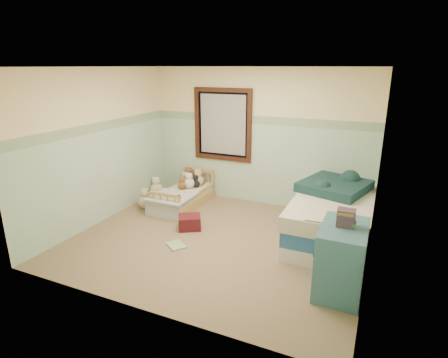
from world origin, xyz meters
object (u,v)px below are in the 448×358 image
at_px(toddler_bed_frame, 183,201).
at_px(floor_book, 176,245).
at_px(plush_floor_cream, 157,189).
at_px(twin_bed_frame, 331,231).
at_px(red_pillow, 190,222).
at_px(plush_floor_tan, 146,202).
at_px(dresser, 341,259).

xyz_separation_m(toddler_bed_frame, floor_book, (0.73, -1.46, -0.07)).
xyz_separation_m(plush_floor_cream, twin_bed_frame, (3.50, -0.48, -0.02)).
distance_m(red_pillow, floor_book, 0.63).
bearing_deg(red_pillow, twin_bed_frame, 16.06).
distance_m(plush_floor_cream, red_pillow, 1.75).
distance_m(plush_floor_tan, twin_bed_frame, 3.29).
height_order(twin_bed_frame, floor_book, twin_bed_frame).
xyz_separation_m(toddler_bed_frame, red_pillow, (0.61, -0.85, 0.02)).
xyz_separation_m(plush_floor_cream, dresser, (3.79, -1.85, 0.27)).
bearing_deg(toddler_bed_frame, plush_floor_tan, -142.24).
relative_size(plush_floor_cream, twin_bed_frame, 0.13).
bearing_deg(floor_book, toddler_bed_frame, 152.47).
bearing_deg(plush_floor_cream, plush_floor_tan, -72.34).
bearing_deg(floor_book, red_pillow, 136.72).
bearing_deg(red_pillow, toddler_bed_frame, 125.88).
relative_size(plush_floor_cream, red_pillow, 0.76).
height_order(dresser, floor_book, dresser).
xyz_separation_m(plush_floor_tan, twin_bed_frame, (3.29, 0.19, -0.02)).
height_order(toddler_bed_frame, floor_book, toddler_bed_frame).
relative_size(plush_floor_tan, dresser, 0.32).
bearing_deg(plush_floor_cream, dresser, -26.07).
xyz_separation_m(toddler_bed_frame, plush_floor_tan, (-0.54, -0.42, 0.05)).
bearing_deg(twin_bed_frame, plush_floor_tan, -176.78).
bearing_deg(plush_floor_tan, twin_bed_frame, 3.22).
xyz_separation_m(plush_floor_cream, floor_book, (1.49, -1.71, -0.12)).
distance_m(dresser, red_pillow, 2.55).
height_order(toddler_bed_frame, dresser, dresser).
distance_m(plush_floor_tan, dresser, 3.78).
relative_size(toddler_bed_frame, floor_book, 4.77).
height_order(toddler_bed_frame, plush_floor_cream, plush_floor_cream).
height_order(plush_floor_tan, twin_bed_frame, plush_floor_tan).
bearing_deg(toddler_bed_frame, twin_bed_frame, -4.92).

